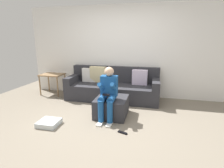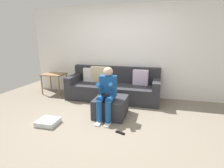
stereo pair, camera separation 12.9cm
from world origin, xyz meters
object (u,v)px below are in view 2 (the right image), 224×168
person_seated (107,92)px  remote_near_ottoman (120,133)px  ottoman (111,107)px  storage_bin (48,122)px  side_table (54,77)px  couch_sectional (113,87)px

person_seated → remote_near_ottoman: person_seated is taller
ottoman → storage_bin: 1.28m
storage_bin → remote_near_ottoman: 1.41m
ottoman → storage_bin: bearing=-145.6°
person_seated → side_table: bearing=147.4°
storage_bin → ottoman: bearing=34.4°
storage_bin → side_table: side_table is taller
couch_sectional → remote_near_ottoman: couch_sectional is taller
ottoman → remote_near_ottoman: ottoman is taller
couch_sectional → person_seated: bearing=-81.2°
couch_sectional → person_seated: person_seated is taller
side_table → remote_near_ottoman: size_ratio=3.64×
person_seated → storage_bin: person_seated is taller
ottoman → storage_bin: size_ratio=1.86×
ottoman → remote_near_ottoman: bearing=-62.5°
couch_sectional → side_table: 1.84m
couch_sectional → ottoman: bearing=-78.1°
storage_bin → remote_near_ottoman: size_ratio=2.18×
storage_bin → side_table: bearing=118.8°
storage_bin → remote_near_ottoman: storage_bin is taller
person_seated → remote_near_ottoman: size_ratio=6.17×
person_seated → remote_near_ottoman: bearing=-52.0°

